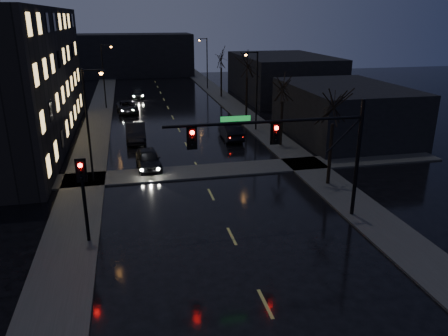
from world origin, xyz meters
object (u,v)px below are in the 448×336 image
oncoming_car_a (148,159)px  lead_car (231,131)px  oncoming_car_b (136,132)px  oncoming_car_d (138,94)px  oncoming_car_c (127,107)px

oncoming_car_a → lead_car: lead_car is taller
oncoming_car_a → oncoming_car_b: size_ratio=0.87×
oncoming_car_a → oncoming_car_d: size_ratio=1.01×
oncoming_car_c → oncoming_car_d: 10.19m
oncoming_car_d → oncoming_car_a: bearing=-89.7°
oncoming_car_b → lead_car: 9.06m
oncoming_car_a → oncoming_car_c: size_ratio=0.87×
oncoming_car_b → oncoming_car_d: bearing=88.2°
oncoming_car_a → oncoming_car_c: bearing=90.6°
oncoming_car_a → oncoming_car_d: bearing=86.7°
oncoming_car_c → lead_car: bearing=-61.9°
oncoming_car_b → oncoming_car_c: 13.51m
oncoming_car_b → oncoming_car_c: (-0.65, 13.49, -0.13)m
oncoming_car_a → lead_car: bearing=37.2°
oncoming_car_a → oncoming_car_c: oncoming_car_a is taller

